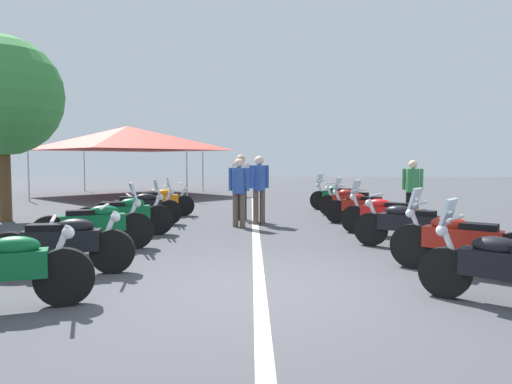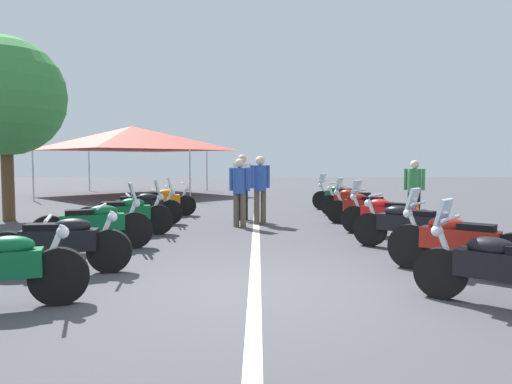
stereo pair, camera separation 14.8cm
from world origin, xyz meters
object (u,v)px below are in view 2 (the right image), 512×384
object	(u,v)px
motorcycle_left_row_3	(125,214)
bystander_0	(240,187)
motorcycle_right_row_2	(407,225)
motorcycle_right_row_4	(363,207)
event_tent	(132,138)
bystander_3	(414,187)
motorcycle_right_row_5	(353,202)
bystander_2	(242,182)
motorcycle_left_row_4	(141,207)
motorcycle_right_row_6	(340,197)
motorcycle_left_row_5	(161,201)
motorcycle_right_row_1	(457,242)
traffic_cone_0	(417,215)
roadside_tree_0	(5,97)
motorcycle_right_row_0	(505,269)
motorcycle_right_row_3	(386,215)
motorcycle_left_row_2	(95,225)
bystander_1	(260,184)
motorcycle_left_row_1	(61,243)

from	to	relation	value
motorcycle_left_row_3	bystander_0	size ratio (longest dim) A/B	1.23
motorcycle_right_row_2	motorcycle_right_row_4	bearing A→B (deg)	-52.95
event_tent	motorcycle_right_row_2	bearing A→B (deg)	-147.40
motorcycle_left_row_3	bystander_3	world-z (taller)	bystander_3
motorcycle_right_row_5	bystander_2	xyz separation A→B (m)	(-0.59, 3.15, 0.61)
motorcycle_left_row_3	bystander_3	size ratio (longest dim) A/B	1.26
motorcycle_left_row_4	motorcycle_right_row_6	size ratio (longest dim) A/B	1.19
motorcycle_left_row_5	bystander_3	bearing A→B (deg)	-30.45
motorcycle_right_row_1	traffic_cone_0	bearing A→B (deg)	-65.98
motorcycle_right_row_2	event_tent	world-z (taller)	event_tent
motorcycle_left_row_4	roadside_tree_0	xyz separation A→B (m)	(0.92, 3.83, 2.87)
traffic_cone_0	roadside_tree_0	bearing A→B (deg)	83.60
motorcycle_left_row_4	motorcycle_right_row_4	xyz separation A→B (m)	(0.11, -5.60, -0.01)
motorcycle_right_row_2	motorcycle_right_row_6	bearing A→B (deg)	-53.57
motorcycle_right_row_2	roadside_tree_0	world-z (taller)	roadside_tree_0
motorcycle_left_row_4	motorcycle_right_row_5	bearing A→B (deg)	1.87
motorcycle_right_row_6	event_tent	distance (m)	11.06
motorcycle_left_row_4	motorcycle_right_row_0	xyz separation A→B (m)	(-6.70, -5.64, -0.01)
traffic_cone_0	bystander_2	distance (m)	4.62
motorcycle_right_row_2	motorcycle_right_row_3	distance (m)	1.60
motorcycle_left_row_2	motorcycle_right_row_0	size ratio (longest dim) A/B	1.21
bystander_1	roadside_tree_0	world-z (taller)	roadside_tree_0
motorcycle_right_row_1	bystander_2	size ratio (longest dim) A/B	0.97
motorcycle_right_row_0	motorcycle_right_row_4	size ratio (longest dim) A/B	0.94
motorcycle_right_row_1	bystander_0	size ratio (longest dim) A/B	1.04
motorcycle_right_row_5	bystander_1	bearing A→B (deg)	63.87
motorcycle_right_row_2	bystander_3	size ratio (longest dim) A/B	1.08
motorcycle_left_row_1	motorcycle_left_row_4	distance (m)	5.10
motorcycle_right_row_0	motorcycle_right_row_3	xyz separation A→B (m)	(5.02, -0.06, 0.01)
motorcycle_right_row_3	motorcycle_right_row_4	distance (m)	1.79
motorcycle_left_row_4	bystander_2	world-z (taller)	bystander_2
motorcycle_left_row_1	bystander_2	bearing A→B (deg)	60.47
motorcycle_left_row_2	motorcycle_right_row_2	world-z (taller)	motorcycle_left_row_2
motorcycle_right_row_0	bystander_2	bearing A→B (deg)	-29.13
motorcycle_right_row_2	motorcycle_right_row_4	size ratio (longest dim) A/B	0.99
event_tent	bystander_1	bearing A→B (deg)	-149.15
bystander_1	bystander_2	bearing A→B (deg)	10.54
motorcycle_right_row_2	event_tent	xyz separation A→B (m)	(13.38, 8.55, 2.19)
motorcycle_left_row_2	motorcycle_left_row_4	distance (m)	3.36
traffic_cone_0	roadside_tree_0	world-z (taller)	roadside_tree_0
motorcycle_right_row_1	bystander_1	distance (m)	6.06
motorcycle_left_row_2	roadside_tree_0	size ratio (longest dim) A/B	0.41
motorcycle_left_row_5	event_tent	size ratio (longest dim) A/B	0.29
bystander_1	roadside_tree_0	bearing A→B (deg)	65.17
event_tent	motorcycle_right_row_0	bearing A→B (deg)	-153.04
motorcycle_left_row_2	motorcycle_left_row_5	bearing A→B (deg)	67.36
motorcycle_right_row_4	bystander_3	world-z (taller)	bystander_3
motorcycle_left_row_3	bystander_1	size ratio (longest dim) A/B	1.19
motorcycle_left_row_2	motorcycle_left_row_4	world-z (taller)	motorcycle_left_row_2
motorcycle_left_row_5	bystander_3	xyz separation A→B (m)	(-1.48, -6.85, 0.51)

